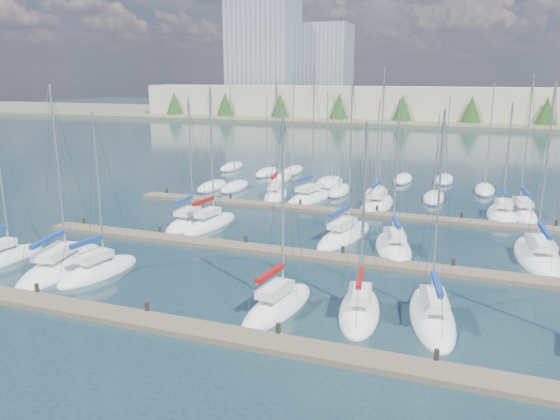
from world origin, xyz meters
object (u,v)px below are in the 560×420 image
(sailboat_c, at_px, (99,271))
(sailboat_q, at_px, (502,214))
(sailboat_d, at_px, (278,306))
(sailboat_l, at_px, (393,247))
(sailboat_o, at_px, (309,198))
(sailboat_h, at_px, (190,223))
(sailboat_a, at_px, (4,259))
(sailboat_k, at_px, (344,235))
(sailboat_e, at_px, (359,310))
(sailboat_p, at_px, (377,204))
(sailboat_i, at_px, (210,224))
(sailboat_b, at_px, (61,266))
(sailboat_f, at_px, (432,316))
(sailboat_m, at_px, (538,256))
(sailboat_n, at_px, (276,195))
(sailboat_r, at_px, (521,212))

(sailboat_c, xyz_separation_m, sailboat_q, (26.71, 26.75, -0.01))
(sailboat_c, bearing_deg, sailboat_d, 2.68)
(sailboat_l, height_order, sailboat_c, sailboat_l)
(sailboat_o, bearing_deg, sailboat_h, -106.11)
(sailboat_a, xyz_separation_m, sailboat_q, (34.98, 27.08, -0.01))
(sailboat_k, bearing_deg, sailboat_d, -81.18)
(sailboat_l, height_order, sailboat_q, sailboat_l)
(sailboat_o, height_order, sailboat_e, sailboat_o)
(sailboat_h, height_order, sailboat_d, sailboat_d)
(sailboat_p, bearing_deg, sailboat_a, -129.10)
(sailboat_i, bearing_deg, sailboat_b, -104.76)
(sailboat_i, xyz_separation_m, sailboat_o, (5.28, 13.54, -0.00))
(sailboat_f, relative_size, sailboat_m, 0.90)
(sailboat_l, bearing_deg, sailboat_o, 112.82)
(sailboat_h, distance_m, sailboat_n, 14.13)
(sailboat_l, distance_m, sailboat_q, 16.54)
(sailboat_l, distance_m, sailboat_f, 12.57)
(sailboat_o, relative_size, sailboat_n, 1.13)
(sailboat_h, height_order, sailboat_e, sailboat_h)
(sailboat_r, bearing_deg, sailboat_p, 176.91)
(sailboat_h, relative_size, sailboat_p, 0.82)
(sailboat_b, bearing_deg, sailboat_e, -12.01)
(sailboat_d, xyz_separation_m, sailboat_q, (12.95, 27.98, -0.02))
(sailboat_f, bearing_deg, sailboat_n, 115.26)
(sailboat_d, distance_m, sailboat_p, 28.06)
(sailboat_b, bearing_deg, sailboat_a, 171.92)
(sailboat_f, relative_size, sailboat_q, 1.06)
(sailboat_r, relative_size, sailboat_q, 1.21)
(sailboat_o, bearing_deg, sailboat_e, -55.73)
(sailboat_m, relative_size, sailboat_n, 1.01)
(sailboat_a, height_order, sailboat_d, sailboat_d)
(sailboat_a, xyz_separation_m, sailboat_e, (26.67, 0.17, 0.00))
(sailboat_b, relative_size, sailboat_n, 0.99)
(sailboat_c, distance_m, sailboat_o, 28.06)
(sailboat_k, relative_size, sailboat_n, 1.04)
(sailboat_a, distance_m, sailboat_o, 31.42)
(sailboat_b, bearing_deg, sailboat_o, 57.95)
(sailboat_a, relative_size, sailboat_e, 0.89)
(sailboat_f, bearing_deg, sailboat_p, 95.78)
(sailboat_i, height_order, sailboat_q, sailboat_i)
(sailboat_c, bearing_deg, sailboat_p, 69.44)
(sailboat_b, relative_size, sailboat_d, 1.10)
(sailboat_r, xyz_separation_m, sailboat_a, (-36.72, -28.42, -0.00))
(sailboat_i, height_order, sailboat_n, sailboat_n)
(sailboat_c, relative_size, sailboat_d, 0.96)
(sailboat_d, height_order, sailboat_m, sailboat_m)
(sailboat_q, bearing_deg, sailboat_n, 178.17)
(sailboat_b, bearing_deg, sailboat_i, 58.84)
(sailboat_h, height_order, sailboat_q, sailboat_h)
(sailboat_q, height_order, sailboat_o, sailboat_o)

